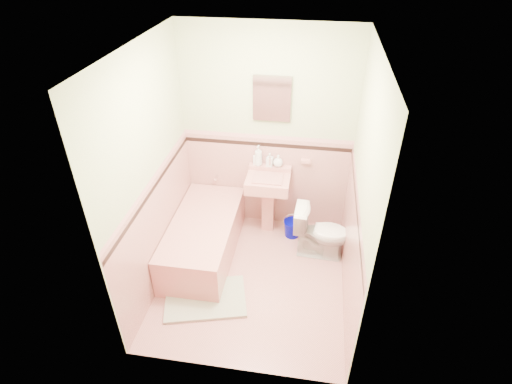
# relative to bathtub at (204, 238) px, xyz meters

# --- Properties ---
(floor) EXTENTS (2.20, 2.20, 0.00)m
(floor) POSITION_rel_bathtub_xyz_m (0.63, -0.33, -0.23)
(floor) COLOR tan
(floor) RESTS_ON ground
(ceiling) EXTENTS (2.20, 2.20, 0.00)m
(ceiling) POSITION_rel_bathtub_xyz_m (0.63, -0.33, 2.27)
(ceiling) COLOR white
(ceiling) RESTS_ON ground
(wall_back) EXTENTS (2.50, 0.00, 2.50)m
(wall_back) POSITION_rel_bathtub_xyz_m (0.63, 0.77, 1.02)
(wall_back) COLOR beige
(wall_back) RESTS_ON ground
(wall_front) EXTENTS (2.50, 0.00, 2.50)m
(wall_front) POSITION_rel_bathtub_xyz_m (0.63, -1.43, 1.02)
(wall_front) COLOR beige
(wall_front) RESTS_ON ground
(wall_left) EXTENTS (0.00, 2.50, 2.50)m
(wall_left) POSITION_rel_bathtub_xyz_m (-0.37, -0.33, 1.02)
(wall_left) COLOR beige
(wall_left) RESTS_ON ground
(wall_right) EXTENTS (0.00, 2.50, 2.50)m
(wall_right) POSITION_rel_bathtub_xyz_m (1.63, -0.33, 1.02)
(wall_right) COLOR beige
(wall_right) RESTS_ON ground
(wainscot_back) EXTENTS (2.00, 0.00, 2.00)m
(wainscot_back) POSITION_rel_bathtub_xyz_m (0.63, 0.76, 0.38)
(wainscot_back) COLOR tan
(wainscot_back) RESTS_ON ground
(wainscot_front) EXTENTS (2.00, 0.00, 2.00)m
(wainscot_front) POSITION_rel_bathtub_xyz_m (0.63, -1.42, 0.38)
(wainscot_front) COLOR tan
(wainscot_front) RESTS_ON ground
(wainscot_left) EXTENTS (0.00, 2.20, 2.20)m
(wainscot_left) POSITION_rel_bathtub_xyz_m (-0.36, -0.33, 0.38)
(wainscot_left) COLOR tan
(wainscot_left) RESTS_ON ground
(wainscot_right) EXTENTS (0.00, 2.20, 2.20)m
(wainscot_right) POSITION_rel_bathtub_xyz_m (1.62, -0.33, 0.38)
(wainscot_right) COLOR tan
(wainscot_right) RESTS_ON ground
(accent_back) EXTENTS (2.00, 0.00, 2.00)m
(accent_back) POSITION_rel_bathtub_xyz_m (0.63, 0.75, 0.90)
(accent_back) COLOR black
(accent_back) RESTS_ON ground
(accent_front) EXTENTS (2.00, 0.00, 2.00)m
(accent_front) POSITION_rel_bathtub_xyz_m (0.63, -1.41, 0.90)
(accent_front) COLOR black
(accent_front) RESTS_ON ground
(accent_left) EXTENTS (0.00, 2.20, 2.20)m
(accent_left) POSITION_rel_bathtub_xyz_m (-0.35, -0.33, 0.89)
(accent_left) COLOR black
(accent_left) RESTS_ON ground
(accent_right) EXTENTS (0.00, 2.20, 2.20)m
(accent_right) POSITION_rel_bathtub_xyz_m (1.61, -0.33, 0.89)
(accent_right) COLOR black
(accent_right) RESTS_ON ground
(cap_back) EXTENTS (2.00, 0.00, 2.00)m
(cap_back) POSITION_rel_bathtub_xyz_m (0.63, 0.75, 0.99)
(cap_back) COLOR #CB8F8F
(cap_back) RESTS_ON ground
(cap_front) EXTENTS (2.00, 0.00, 2.00)m
(cap_front) POSITION_rel_bathtub_xyz_m (0.63, -1.41, 0.99)
(cap_front) COLOR #CB8F8F
(cap_front) RESTS_ON ground
(cap_left) EXTENTS (0.00, 2.20, 2.20)m
(cap_left) POSITION_rel_bathtub_xyz_m (-0.35, -0.33, 1.00)
(cap_left) COLOR #CB8F8F
(cap_left) RESTS_ON ground
(cap_right) EXTENTS (0.00, 2.20, 2.20)m
(cap_right) POSITION_rel_bathtub_xyz_m (1.61, -0.33, 1.00)
(cap_right) COLOR #CB8F8F
(cap_right) RESTS_ON ground
(bathtub) EXTENTS (0.70, 1.50, 0.45)m
(bathtub) POSITION_rel_bathtub_xyz_m (0.00, 0.00, 0.00)
(bathtub) COLOR tan
(bathtub) RESTS_ON floor
(tub_faucet) EXTENTS (0.04, 0.12, 0.04)m
(tub_faucet) POSITION_rel_bathtub_xyz_m (0.00, 0.72, 0.41)
(tub_faucet) COLOR silver
(tub_faucet) RESTS_ON wall_back
(sink) EXTENTS (0.51, 0.48, 0.81)m
(sink) POSITION_rel_bathtub_xyz_m (0.68, 0.53, 0.18)
(sink) COLOR tan
(sink) RESTS_ON floor
(sink_faucet) EXTENTS (0.02, 0.02, 0.10)m
(sink_faucet) POSITION_rel_bathtub_xyz_m (0.68, 0.67, 0.72)
(sink_faucet) COLOR silver
(sink_faucet) RESTS_ON sink
(medicine_cabinet) EXTENTS (0.36, 0.04, 0.45)m
(medicine_cabinet) POSITION_rel_bathtub_xyz_m (0.68, 0.74, 1.47)
(medicine_cabinet) COLOR white
(medicine_cabinet) RESTS_ON wall_back
(soap_dish) EXTENTS (0.11, 0.06, 0.04)m
(soap_dish) POSITION_rel_bathtub_xyz_m (1.10, 0.73, 0.72)
(soap_dish) COLOR tan
(soap_dish) RESTS_ON wall_back
(soap_bottle_left) EXTENTS (0.11, 0.11, 0.26)m
(soap_bottle_left) POSITION_rel_bathtub_xyz_m (0.54, 0.71, 0.76)
(soap_bottle_left) COLOR #B2B2B2
(soap_bottle_left) RESTS_ON sink
(soap_bottle_mid) EXTENTS (0.09, 0.09, 0.17)m
(soap_bottle_mid) POSITION_rel_bathtub_xyz_m (0.67, 0.71, 0.72)
(soap_bottle_mid) COLOR #B2B2B2
(soap_bottle_mid) RESTS_ON sink
(soap_bottle_right) EXTENTS (0.16, 0.16, 0.15)m
(soap_bottle_right) POSITION_rel_bathtub_xyz_m (0.77, 0.71, 0.71)
(soap_bottle_right) COLOR #B2B2B2
(soap_bottle_right) RESTS_ON sink
(tube) EXTENTS (0.05, 0.05, 0.12)m
(tube) POSITION_rel_bathtub_xyz_m (0.49, 0.71, 0.70)
(tube) COLOR white
(tube) RESTS_ON sink
(toilet) EXTENTS (0.65, 0.39, 0.65)m
(toilet) POSITION_rel_bathtub_xyz_m (1.35, 0.20, 0.10)
(toilet) COLOR white
(toilet) RESTS_ON floor
(bucket) EXTENTS (0.25, 0.25, 0.22)m
(bucket) POSITION_rel_bathtub_xyz_m (1.00, 0.49, -0.12)
(bucket) COLOR #000197
(bucket) RESTS_ON floor
(bath_mat) EXTENTS (0.95, 0.75, 0.03)m
(bath_mat) POSITION_rel_bathtub_xyz_m (0.19, -0.70, -0.21)
(bath_mat) COLOR #94A489
(bath_mat) RESTS_ON floor
(shoe) EXTENTS (0.15, 0.10, 0.05)m
(shoe) POSITION_rel_bathtub_xyz_m (0.13, -0.62, -0.17)
(shoe) COLOR #BF1E59
(shoe) RESTS_ON bath_mat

